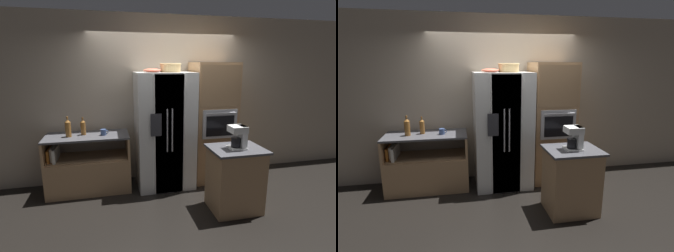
{
  "view_description": "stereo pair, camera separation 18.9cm",
  "coord_description": "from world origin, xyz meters",
  "views": [
    {
      "loc": [
        -0.96,
        -4.03,
        1.99
      ],
      "look_at": [
        -0.04,
        -0.06,
        1.03
      ],
      "focal_mm": 28.0,
      "sensor_mm": 36.0,
      "label": 1
    },
    {
      "loc": [
        -0.78,
        -4.07,
        1.99
      ],
      "look_at": [
        -0.04,
        -0.06,
        1.03
      ],
      "focal_mm": 28.0,
      "sensor_mm": 36.0,
      "label": 2
    }
  ],
  "objects": [
    {
      "name": "wall_back",
      "position": [
        0.0,
        0.44,
        1.4
      ],
      "size": [
        12.0,
        0.06,
        2.8
      ],
      "color": "tan",
      "rests_on": "ground_plane"
    },
    {
      "name": "ground_plane",
      "position": [
        0.0,
        0.0,
        0.0
      ],
      "size": [
        20.0,
        20.0,
        0.0
      ],
      "primitive_type": "plane",
      "color": "black"
    },
    {
      "name": "fruit_bowl",
      "position": [
        -0.28,
        -0.02,
        1.91
      ],
      "size": [
        0.28,
        0.28,
        0.06
      ],
      "color": "#DB664C",
      "rests_on": "refrigerator"
    },
    {
      "name": "wicker_basket",
      "position": [
        0.02,
        0.02,
        1.95
      ],
      "size": [
        0.34,
        0.34,
        0.14
      ],
      "color": "tan",
      "rests_on": "refrigerator"
    },
    {
      "name": "island_counter",
      "position": [
        0.69,
        -0.98,
        0.45
      ],
      "size": [
        0.72,
        0.59,
        0.9
      ],
      "color": "#A87F56",
      "rests_on": "ground_plane"
    },
    {
      "name": "coffee_maker",
      "position": [
        0.7,
        -1.0,
        1.07
      ],
      "size": [
        0.21,
        0.21,
        0.31
      ],
      "color": "white",
      "rests_on": "island_counter"
    },
    {
      "name": "refrigerator",
      "position": [
        -0.08,
        0.03,
        0.94
      ],
      "size": [
        0.91,
        0.78,
        1.88
      ],
      "color": "silver",
      "rests_on": "ground_plane"
    },
    {
      "name": "mug",
      "position": [
        -1.05,
        0.04,
        0.96
      ],
      "size": [
        0.12,
        0.09,
        0.09
      ],
      "color": "#384C7A",
      "rests_on": "counter_left"
    },
    {
      "name": "bottle_tall",
      "position": [
        -1.36,
        0.14,
        1.04
      ],
      "size": [
        0.08,
        0.08,
        0.28
      ],
      "color": "brown",
      "rests_on": "counter_left"
    },
    {
      "name": "wall_oven",
      "position": [
        0.77,
        0.09,
        1.02
      ],
      "size": [
        0.71,
        0.69,
        2.03
      ],
      "color": "#A87F56",
      "rests_on": "ground_plane"
    },
    {
      "name": "counter_left",
      "position": [
        -1.31,
        0.1,
        0.33
      ],
      "size": [
        1.28,
        0.62,
        0.92
      ],
      "color": "#A87F56",
      "rests_on": "ground_plane"
    },
    {
      "name": "bottle_short",
      "position": [
        -1.57,
        0.06,
        1.06
      ],
      "size": [
        0.09,
        0.09,
        0.31
      ],
      "color": "brown",
      "rests_on": "counter_left"
    }
  ]
}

